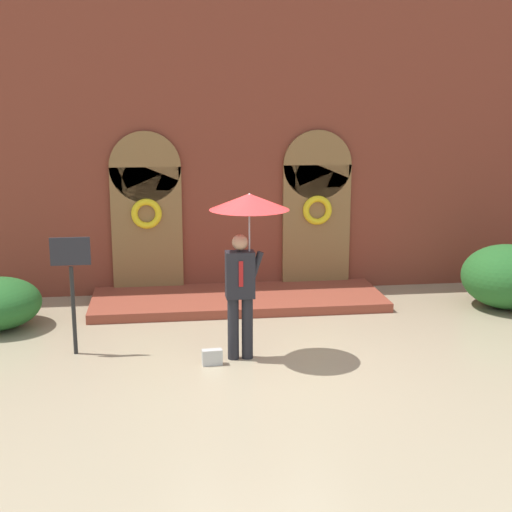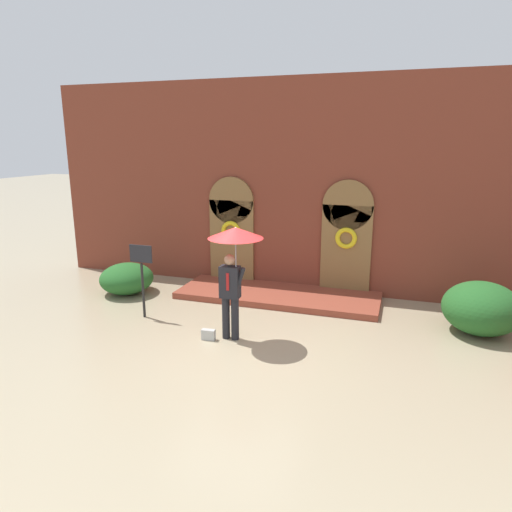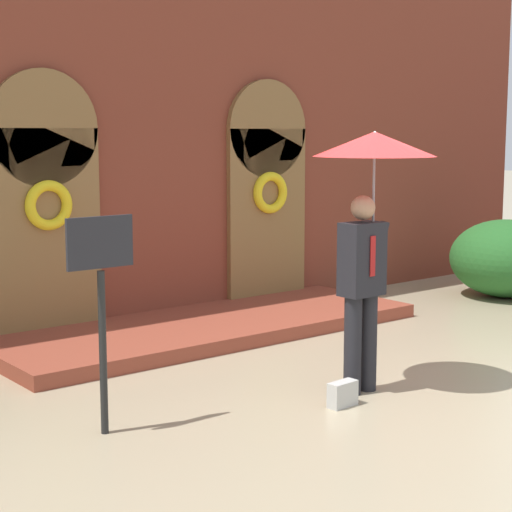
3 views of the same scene
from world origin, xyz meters
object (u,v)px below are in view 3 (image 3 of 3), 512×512
object	(u,v)px
shrub_right	(506,258)
sign_post	(101,288)
person_with_umbrella	(371,182)
handbag	(343,394)

from	to	relation	value
shrub_right	sign_post	bearing A→B (deg)	-168.95
person_with_umbrella	sign_post	world-z (taller)	person_with_umbrella
handbag	sign_post	distance (m)	2.31
sign_post	handbag	bearing A→B (deg)	-19.86
handbag	shrub_right	bearing A→B (deg)	17.66
handbag	sign_post	size ratio (longest dim) A/B	0.16
sign_post	shrub_right	world-z (taller)	sign_post
shrub_right	person_with_umbrella	bearing A→B (deg)	-158.37
person_with_umbrella	handbag	distance (m)	1.89
sign_post	person_with_umbrella	bearing A→B (deg)	-11.50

